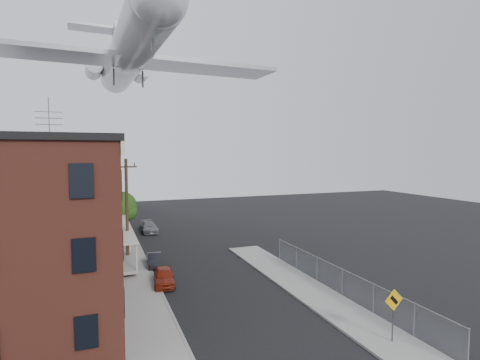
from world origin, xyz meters
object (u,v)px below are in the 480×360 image
Objects in this scene: street_tree at (123,207)px; airplane at (128,54)px; utility_pole at (127,209)px; car_mid at (155,260)px; warning_sign at (393,307)px; car_near at (164,276)px; car_far at (149,227)px.

airplane is at bearing -85.52° from street_tree.
utility_pole is 0.29× the size of airplane.
utility_pole is 2.80× the size of car_mid.
utility_pole is (-11.20, 19.03, 2.79)m from warning_sign.
warning_sign is 0.54× the size of street_tree.
car_near is 1.12× the size of car_mid.
car_mid is at bearing -42.37° from utility_pole.
street_tree is (0.33, 9.92, -1.22)m from utility_pole.
utility_pole is 2.07× the size of car_far.
warning_sign is at bearing -77.65° from car_far.
car_near is 21.22m from airplane.
utility_pole reaches higher than car_mid.
car_far is (3.01, 2.13, -2.82)m from street_tree.
warning_sign is 0.78× the size of car_near.
airplane reaches higher than warning_sign.
utility_pole is at bearing -91.89° from street_tree.
street_tree is at bearing 94.48° from airplane.
car_mid is 13.94m from car_far.
street_tree reaches higher than warning_sign.
street_tree is 12.22m from car_mid.
car_mid is 19.31m from airplane.
airplane reaches higher than car_mid.
street_tree is 1.62× the size of car_mid.
car_far is (1.34, 13.87, 0.10)m from car_mid.
car_mid is at bearing -78.65° from airplane.
utility_pole is 1.73× the size of street_tree.
utility_pole is 10.00m from street_tree.
car_near is (1.67, -16.48, -2.84)m from street_tree.
warning_sign is at bearing -69.42° from street_tree.
airplane is (-1.23, 6.14, 18.26)m from car_mid.
utility_pole reaches higher than car_near.
street_tree is 16.34m from airplane.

